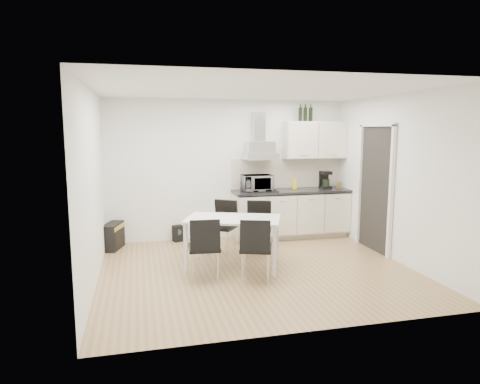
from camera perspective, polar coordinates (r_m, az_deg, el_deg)
The scene contains 15 objects.
ground at distance 6.42m, azimuth 2.25°, elevation -10.31°, with size 4.50×4.50×0.00m, color #A58558.
wall_back at distance 8.06m, azimuth -1.55°, elevation 3.00°, with size 4.50×0.10×2.60m, color white.
wall_front at distance 4.26m, azimuth 9.64°, elevation -2.01°, with size 4.50×0.10×2.60m, color white.
wall_left at distance 5.93m, azimuth -19.09°, elevation 0.57°, with size 0.10×4.00×2.60m, color white.
wall_right at distance 7.08m, azimuth 20.14°, elevation 1.72°, with size 0.10×4.00×2.60m, color white.
ceiling at distance 6.11m, azimuth 2.39°, elevation 13.46°, with size 4.50×4.50×0.00m, color white.
doorway at distance 7.55m, azimuth 17.49°, elevation 0.33°, with size 0.08×1.04×2.10m, color white.
kitchenette at distance 8.19m, azimuth 6.96°, elevation -0.28°, with size 2.22×0.64×2.52m.
dining_table at distance 6.38m, azimuth -0.94°, elevation -4.20°, with size 1.57×1.23×0.75m.
chair_far_left at distance 7.12m, azimuth -2.45°, elevation -4.75°, with size 0.44×0.50×0.88m, color black, non-canonical shape.
chair_far_right at distance 7.03m, azimuth 2.47°, elevation -4.93°, with size 0.44×0.50×0.88m, color black, non-canonical shape.
chair_near_left at distance 5.92m, azimuth -4.81°, elevation -7.50°, with size 0.44×0.50×0.88m, color black, non-canonical shape.
chair_near_right at distance 5.88m, azimuth 2.13°, elevation -7.60°, with size 0.44×0.50×0.88m, color black, non-canonical shape.
guitar_amp at distance 7.74m, azimuth -16.55°, elevation -5.65°, with size 0.38×0.58×0.45m.
floor_speaker at distance 8.02m, azimuth -8.26°, elevation -5.48°, with size 0.18×0.16×0.30m, color black.
Camera 1 is at (-1.66, -5.85, 2.07)m, focal length 32.00 mm.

